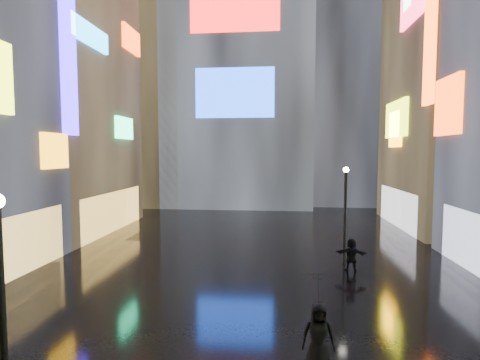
# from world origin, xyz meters

# --- Properties ---
(ground) EXTENTS (140.00, 140.00, 0.00)m
(ground) POSITION_xyz_m (0.00, 20.00, 0.00)
(ground) COLOR black
(ground) RESTS_ON ground
(building_left_far) EXTENTS (10.28, 12.00, 22.00)m
(building_left_far) POSITION_xyz_m (-15.98, 26.00, 10.98)
(building_left_far) COLOR black
(building_left_far) RESTS_ON ground
(building_right_far) EXTENTS (10.28, 12.00, 28.00)m
(building_right_far) POSITION_xyz_m (15.98, 30.00, 13.98)
(building_right_far) COLOR black
(building_right_far) RESTS_ON ground
(tower_main) EXTENTS (16.00, 14.20, 42.00)m
(tower_main) POSITION_xyz_m (-3.00, 43.97, 21.01)
(tower_main) COLOR black
(tower_main) RESTS_ON ground
(tower_flank_right) EXTENTS (12.00, 12.00, 34.00)m
(tower_flank_right) POSITION_xyz_m (9.00, 46.00, 17.00)
(tower_flank_right) COLOR black
(tower_flank_right) RESTS_ON ground
(tower_flank_left) EXTENTS (10.00, 10.00, 26.00)m
(tower_flank_left) POSITION_xyz_m (-14.00, 42.00, 13.00)
(tower_flank_left) COLOR black
(tower_flank_left) RESTS_ON ground
(lamp_near) EXTENTS (0.30, 0.30, 5.20)m
(lamp_near) POSITION_xyz_m (-4.00, 5.40, 2.94)
(lamp_near) COLOR black
(lamp_near) RESTS_ON ground
(lamp_far) EXTENTS (0.30, 0.30, 5.20)m
(lamp_far) POSITION_xyz_m (4.99, 19.33, 2.94)
(lamp_far) COLOR black
(lamp_far) RESTS_ON ground
(pedestrian_4) EXTENTS (0.91, 0.60, 1.87)m
(pedestrian_4) POSITION_xyz_m (2.47, 8.94, 0.93)
(pedestrian_4) COLOR black
(pedestrian_4) RESTS_ON ground
(pedestrian_5) EXTENTS (1.60, 0.69, 1.67)m
(pedestrian_5) POSITION_xyz_m (5.06, 17.77, 0.83)
(pedestrian_5) COLOR black
(pedestrian_5) RESTS_ON ground
(umbrella_2) EXTENTS (1.24, 1.25, 0.86)m
(umbrella_2) POSITION_xyz_m (2.47, 8.94, 2.30)
(umbrella_2) COLOR black
(umbrella_2) RESTS_ON pedestrian_4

